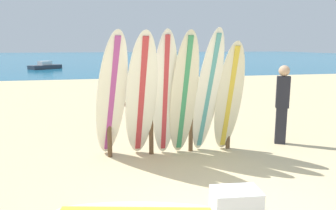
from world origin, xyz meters
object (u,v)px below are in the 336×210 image
(surfboard_leaning_far_left, at_px, (111,98))
(cooler_box, at_px, (236,203))
(surfboard_leaning_center_right, at_px, (208,93))
(surfboard_leaning_right, at_px, (229,98))
(beachgoer_standing, at_px, (282,101))
(surfboard_leaning_center, at_px, (184,95))
(surfboard_rack, at_px, (171,118))
(small_boat_offshore, at_px, (45,66))
(surfboard_leaning_center_left, at_px, (165,95))
(surfboard_leaning_left, at_px, (141,98))

(surfboard_leaning_far_left, bearing_deg, cooler_box, -59.19)
(surfboard_leaning_center_right, xyz_separation_m, cooler_box, (-0.42, -2.33, -1.06))
(surfboard_leaning_right, xyz_separation_m, beachgoer_standing, (1.39, 0.35, -0.17))
(surfboard_leaning_center, xyz_separation_m, beachgoer_standing, (2.33, 0.41, -0.26))
(surfboard_rack, xyz_separation_m, beachgoer_standing, (2.50, 0.08, 0.23))
(beachgoer_standing, height_order, small_boat_offshore, beachgoer_standing)
(surfboard_leaning_center, height_order, surfboard_leaning_right, surfboard_leaning_center)
(surfboard_leaning_center_left, bearing_deg, surfboard_leaning_center_right, -2.68)
(surfboard_rack, relative_size, beachgoer_standing, 1.48)
(surfboard_leaning_left, relative_size, surfboard_leaning_center_right, 0.98)
(cooler_box, bearing_deg, surfboard_leaning_center, 97.09)
(surfboard_leaning_far_left, bearing_deg, beachgoer_standing, 5.54)
(surfboard_leaning_center_right, relative_size, cooler_box, 4.12)
(surfboard_leaning_far_left, distance_m, surfboard_leaning_center_left, 1.00)
(surfboard_leaning_center_right, bearing_deg, surfboard_leaning_far_left, 179.02)
(surfboard_leaning_far_left, height_order, cooler_box, surfboard_leaning_far_left)
(surfboard_rack, xyz_separation_m, small_boat_offshore, (-5.89, 25.37, -0.47))
(surfboard_leaning_far_left, relative_size, surfboard_leaning_left, 1.00)
(surfboard_leaning_center_left, bearing_deg, surfboard_leaning_right, 0.19)
(surfboard_leaning_left, bearing_deg, beachgoer_standing, 7.73)
(surfboard_rack, relative_size, small_boat_offshore, 0.89)
(surfboard_rack, bearing_deg, small_boat_offshore, 103.07)
(surfboard_leaning_center_right, bearing_deg, surfboard_rack, 154.56)
(surfboard_leaning_left, distance_m, beachgoer_standing, 3.18)
(beachgoer_standing, bearing_deg, surfboard_leaning_left, -172.27)
(surfboard_leaning_center, bearing_deg, cooler_box, -88.56)
(surfboard_leaning_center, xyz_separation_m, small_boat_offshore, (-6.06, 25.70, -0.96))
(surfboard_rack, xyz_separation_m, surfboard_leaning_left, (-0.65, -0.35, 0.49))
(surfboard_leaning_far_left, distance_m, surfboard_leaning_right, 2.29)
(surfboard_rack, height_order, surfboard_leaning_center_left, surfboard_leaning_center_left)
(surfboard_leaning_center_right, relative_size, beachgoer_standing, 1.43)
(small_boat_offshore, relative_size, cooler_box, 4.77)
(surfboard_leaning_far_left, bearing_deg, surfboard_leaning_center_right, -0.98)
(surfboard_leaning_center_left, relative_size, cooler_box, 4.07)
(surfboard_leaning_far_left, xyz_separation_m, cooler_box, (1.41, -2.36, -1.03))
(surfboard_leaning_right, height_order, beachgoer_standing, surfboard_leaning_right)
(surfboard_rack, relative_size, surfboard_leaning_center_right, 1.03)
(surfboard_leaning_right, relative_size, beachgoer_standing, 1.30)
(surfboard_leaning_left, height_order, beachgoer_standing, surfboard_leaning_left)
(surfboard_leaning_left, height_order, surfboard_leaning_center_left, surfboard_leaning_center_left)
(surfboard_leaning_center_left, bearing_deg, surfboard_leaning_far_left, -179.56)
(cooler_box, bearing_deg, surfboard_leaning_right, 75.28)
(small_boat_offshore, bearing_deg, surfboard_leaning_left, -78.48)
(surfboard_leaning_center_right, relative_size, small_boat_offshore, 0.86)
(surfboard_leaning_center_right, bearing_deg, surfboard_leaning_center_left, 177.32)
(surfboard_leaning_center, bearing_deg, beachgoer_standing, 9.95)
(surfboard_rack, relative_size, surfboard_leaning_left, 1.06)
(cooler_box, bearing_deg, surfboard_leaning_left, 116.54)
(surfboard_leaning_center, bearing_deg, surfboard_leaning_left, -178.71)
(surfboard_rack, xyz_separation_m, surfboard_leaning_right, (1.11, -0.26, 0.40))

